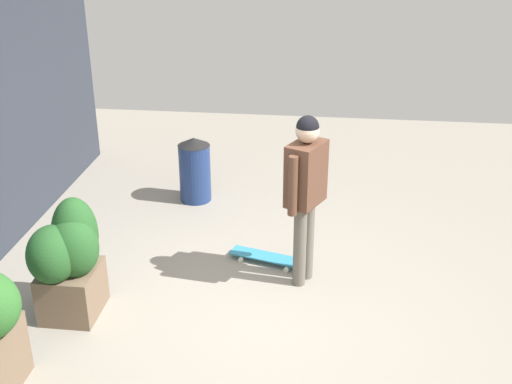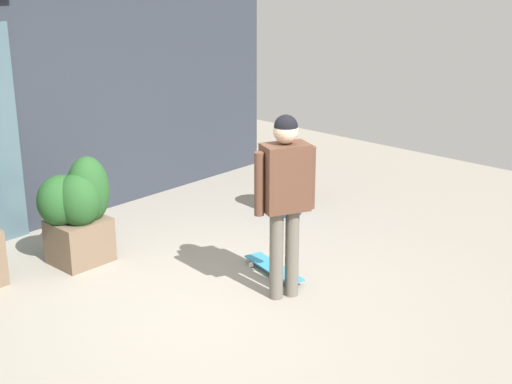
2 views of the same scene
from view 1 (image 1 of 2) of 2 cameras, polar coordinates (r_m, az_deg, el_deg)
name	(u,v)px [view 1 (image 1 of 2)]	position (r m, az deg, el deg)	size (l,w,h in m)	color
ground_plane	(255,307)	(6.34, -0.08, -10.06)	(12.00, 12.00, 0.00)	gray
skateboarder	(306,183)	(6.26, 4.38, 0.77)	(0.55, 0.42, 1.76)	#666056
skateboard	(267,257)	(7.03, 0.97, -5.71)	(0.41, 0.84, 0.08)	teal
planter_box_right	(69,257)	(6.19, -16.10, -5.51)	(0.73, 0.61, 1.14)	brown
trash_bin	(195,169)	(8.33, -5.38, 2.01)	(0.41, 0.41, 0.85)	navy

